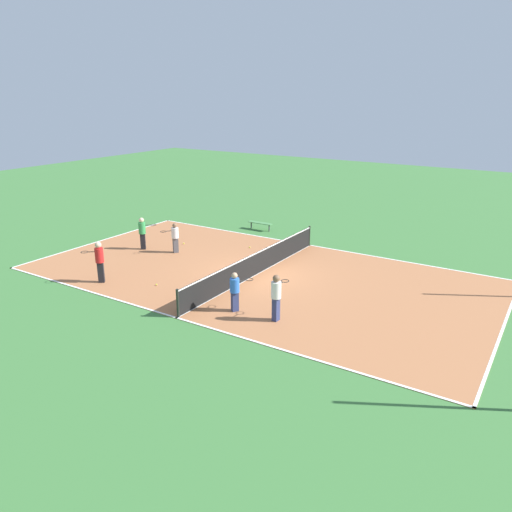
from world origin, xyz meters
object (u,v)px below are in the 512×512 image
at_px(tennis_ball_near_net, 156,285).
at_px(tennis_ball_far_baseline, 184,243).
at_px(player_far_green, 142,231).
at_px(tennis_ball_right_alley, 250,247).
at_px(tennis_ball_left_sideline, 224,278).
at_px(tennis_net, 256,263).
at_px(player_near_blue, 235,289).
at_px(player_coach_red, 99,259).
at_px(player_near_white, 175,236).
at_px(bench, 260,224).
at_px(player_far_white, 276,294).

height_order(tennis_ball_near_net, tennis_ball_far_baseline, same).
distance_m(player_far_green, tennis_ball_near_net, 5.56).
relative_size(tennis_ball_right_alley, tennis_ball_left_sideline, 1.00).
distance_m(tennis_net, player_near_blue, 4.05).
distance_m(tennis_net, player_coach_red, 6.81).
distance_m(player_coach_red, player_near_blue, 6.65).
relative_size(player_near_blue, player_near_white, 0.99).
xyz_separation_m(player_near_white, tennis_ball_left_sideline, (1.81, 4.40, -0.85)).
height_order(bench, tennis_ball_near_net, bench).
relative_size(tennis_ball_right_alley, tennis_ball_far_baseline, 1.00).
distance_m(player_near_white, player_far_green, 1.88).
bearing_deg(tennis_ball_far_baseline, bench, 158.47).
bearing_deg(player_coach_red, player_far_white, 146.28).
xyz_separation_m(player_coach_red, tennis_ball_right_alley, (-7.67, 2.70, -1.03)).
height_order(player_coach_red, tennis_ball_near_net, player_coach_red).
relative_size(tennis_ball_right_alley, tennis_ball_near_net, 1.00).
relative_size(player_near_white, tennis_ball_far_baseline, 22.76).
xyz_separation_m(tennis_net, player_near_blue, (3.77, 1.46, 0.32)).
xyz_separation_m(tennis_net, player_coach_red, (4.42, -5.16, 0.51)).
bearing_deg(tennis_net, player_near_white, -95.92).
relative_size(player_far_white, tennis_ball_far_baseline, 25.74).
bearing_deg(tennis_ball_left_sideline, tennis_ball_right_alley, -160.52).
relative_size(tennis_ball_near_net, tennis_ball_far_baseline, 1.00).
relative_size(player_near_blue, player_far_green, 0.90).
height_order(player_far_green, tennis_ball_left_sideline, player_far_green).
height_order(bench, player_coach_red, player_coach_red).
distance_m(tennis_net, player_far_green, 7.09).
xyz_separation_m(player_coach_red, tennis_ball_near_net, (-0.99, 2.29, -1.03)).
relative_size(player_near_blue, tennis_ball_left_sideline, 22.51).
bearing_deg(player_far_green, player_coach_red, -105.35).
height_order(tennis_net, tennis_ball_left_sideline, tennis_net).
bearing_deg(player_far_green, player_far_white, -58.47).
height_order(player_far_white, player_near_blue, player_far_white).
xyz_separation_m(tennis_net, bench, (-6.74, -3.99, -0.19)).
distance_m(player_coach_red, tennis_ball_far_baseline, 6.46).
bearing_deg(tennis_ball_right_alley, player_far_white, 39.22).
relative_size(player_near_white, player_far_green, 0.91).
xyz_separation_m(tennis_net, player_far_white, (3.66, 3.18, 0.46)).
distance_m(player_far_green, tennis_ball_right_alley, 5.68).
relative_size(player_near_white, tennis_ball_right_alley, 22.76).
bearing_deg(player_far_white, tennis_ball_near_net, 89.88).
distance_m(player_near_blue, tennis_ball_far_baseline, 9.34).
distance_m(player_far_white, player_far_green, 10.91).
height_order(tennis_ball_right_alley, tennis_ball_far_baseline, same).
height_order(bench, tennis_ball_far_baseline, bench).
height_order(tennis_net, player_far_white, player_far_white).
bearing_deg(player_coach_red, player_near_white, -127.75).
relative_size(player_coach_red, player_far_green, 1.08).
relative_size(player_near_blue, tennis_ball_near_net, 22.51).
bearing_deg(tennis_ball_left_sideline, player_coach_red, -53.67).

